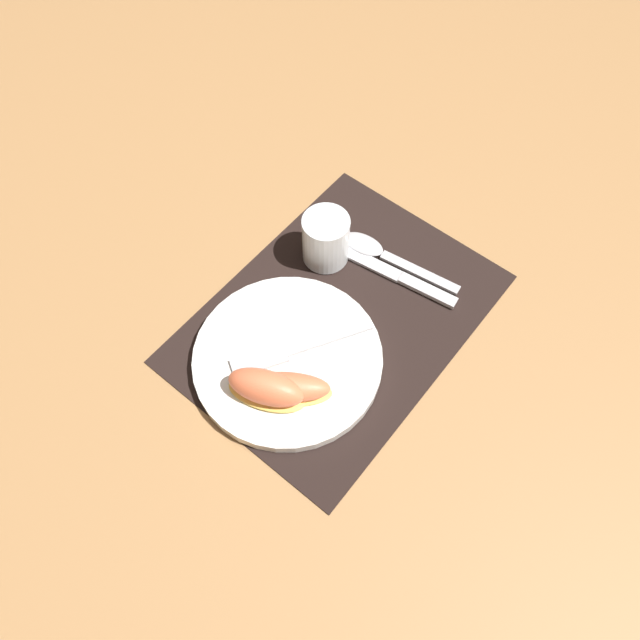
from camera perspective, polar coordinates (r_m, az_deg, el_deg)
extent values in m
plane|color=#A37547|center=(0.85, 1.64, 0.16)|extent=(3.00, 3.00, 0.00)
cube|color=black|center=(0.85, 1.64, 0.22)|extent=(0.43, 0.31, 0.00)
cylinder|color=white|center=(0.81, -2.97, -3.58)|extent=(0.25, 0.25, 0.02)
cylinder|color=silver|center=(0.87, 0.53, 7.41)|extent=(0.07, 0.07, 0.08)
cylinder|color=#F9AD19|center=(0.89, 0.52, 6.41)|extent=(0.05, 0.05, 0.03)
cube|color=#BCBCC1|center=(0.88, 9.82, 2.69)|extent=(0.03, 0.09, 0.01)
cube|color=#BCBCC1|center=(0.90, 3.73, 5.66)|extent=(0.04, 0.13, 0.01)
cube|color=#BCBCC1|center=(0.89, 9.10, 4.32)|extent=(0.03, 0.12, 0.01)
ellipsoid|color=#BCBCC1|center=(0.91, 3.98, 6.94)|extent=(0.04, 0.07, 0.01)
cube|color=#BCBCC1|center=(0.81, 0.83, -1.65)|extent=(0.11, 0.07, 0.00)
cube|color=#BCBCC1|center=(0.80, -5.58, -3.74)|extent=(0.08, 0.06, 0.00)
ellipsoid|color=#F7C656|center=(0.78, -4.86, -6.69)|extent=(0.08, 0.11, 0.01)
ellipsoid|color=#F2754C|center=(0.76, -4.96, -6.16)|extent=(0.08, 0.11, 0.04)
ellipsoid|color=#F7C656|center=(0.78, -3.18, -6.53)|extent=(0.10, 0.12, 0.01)
ellipsoid|color=#F2754C|center=(0.76, -3.23, -6.12)|extent=(0.10, 0.11, 0.03)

